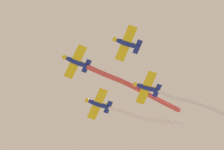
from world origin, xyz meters
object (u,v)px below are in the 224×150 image
airplane_left_wing (126,43)px  airplane_slot (146,88)px  airplane_right_wing (98,104)px  airplane_lead (76,62)px

airplane_left_wing → airplane_slot: size_ratio=1.00×
airplane_slot → airplane_right_wing: bearing=-41.4°
airplane_right_wing → airplane_slot: bearing=135.7°
airplane_lead → airplane_left_wing: airplane_lead is taller
airplane_left_wing → airplane_right_wing: airplane_right_wing is taller
airplane_left_wing → airplane_lead: bearing=-42.8°
airplane_slot → airplane_left_wing: bearing=48.6°
airplane_right_wing → airplane_slot: size_ratio=1.00×
airplane_lead → airplane_left_wing: size_ratio=0.99×
airplane_lead → airplane_left_wing: 10.29m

